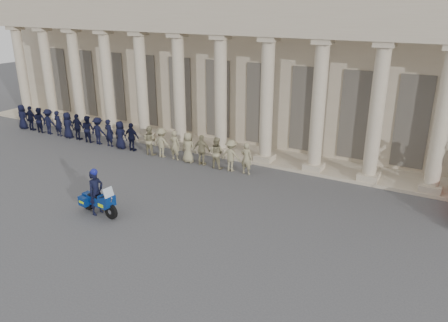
% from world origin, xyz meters
% --- Properties ---
extents(ground, '(90.00, 90.00, 0.00)m').
position_xyz_m(ground, '(0.00, 0.00, 0.00)').
color(ground, '#444447').
rests_on(ground, ground).
extents(building, '(40.00, 12.50, 9.00)m').
position_xyz_m(building, '(-0.00, 14.74, 4.52)').
color(building, tan).
rests_on(building, ground).
extents(officer_rank, '(16.89, 0.60, 1.58)m').
position_xyz_m(officer_rank, '(-7.03, 6.18, 0.79)').
color(officer_rank, black).
rests_on(officer_rank, ground).
extents(motorcycle, '(1.98, 0.84, 1.27)m').
position_xyz_m(motorcycle, '(-1.94, -0.40, 0.55)').
color(motorcycle, black).
rests_on(motorcycle, ground).
extents(rider, '(0.49, 0.69, 1.88)m').
position_xyz_m(rider, '(-2.05, -0.39, 0.93)').
color(rider, black).
rests_on(rider, ground).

